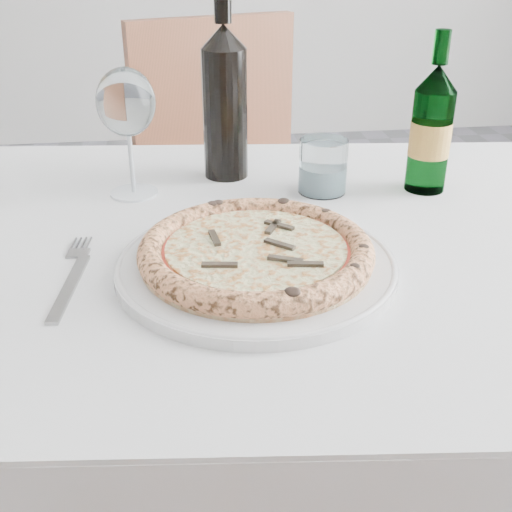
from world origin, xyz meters
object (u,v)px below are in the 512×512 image
object	(u,v)px
chair_far	(232,184)
plate	(256,264)
beer_bottle	(431,129)
wine_glass	(126,105)
wine_bottle	(225,101)
pizza	(256,251)
tumbler	(323,170)
dining_table	(247,296)

from	to	relation	value
chair_far	plate	xyz separation A→B (m)	(-0.05, -0.88, 0.23)
plate	beer_bottle	world-z (taller)	beer_bottle
wine_glass	wine_bottle	size ratio (longest dim) A/B	0.66
wine_bottle	pizza	bearing A→B (deg)	-89.04
wine_glass	beer_bottle	world-z (taller)	beer_bottle
tumbler	beer_bottle	xyz separation A→B (m)	(0.16, -0.01, 0.06)
chair_far	pizza	xyz separation A→B (m)	(-0.05, -0.88, 0.25)
chair_far	tumbler	distance (m)	0.69
tumbler	wine_bottle	bearing A→B (deg)	146.67
chair_far	plate	bearing A→B (deg)	-93.40
dining_table	beer_bottle	distance (m)	0.38
plate	wine_bottle	distance (m)	0.35
wine_glass	wine_bottle	distance (m)	0.16
pizza	plate	bearing A→B (deg)	16.22
pizza	wine_bottle	xyz separation A→B (m)	(-0.01, 0.34, 0.10)
plate	tumbler	size ratio (longest dim) A/B	4.04
pizza	beer_bottle	distance (m)	0.38
dining_table	wine_glass	bearing A→B (deg)	132.19
pizza	beer_bottle	size ratio (longest dim) A/B	1.17
plate	wine_glass	bearing A→B (deg)	119.69
beer_bottle	wine_bottle	bearing A→B (deg)	161.23
chair_far	wine_bottle	world-z (taller)	wine_bottle
pizza	tumbler	size ratio (longest dim) A/B	3.37
chair_far	wine_bottle	xyz separation A→B (m)	(-0.06, -0.54, 0.35)
beer_bottle	tumbler	bearing A→B (deg)	176.40
chair_far	wine_glass	world-z (taller)	wine_glass
dining_table	pizza	xyz separation A→B (m)	(-0.00, -0.10, 0.12)
wine_bottle	beer_bottle	bearing A→B (deg)	-18.77
chair_far	wine_glass	bearing A→B (deg)	-108.76
wine_glass	beer_bottle	bearing A→B (deg)	-4.68
chair_far	tumbler	bearing A→B (deg)	-82.56
dining_table	pizza	world-z (taller)	pizza
dining_table	wine_bottle	xyz separation A→B (m)	(-0.01, 0.24, 0.22)
wine_glass	beer_bottle	size ratio (longest dim) A/B	0.80
beer_bottle	wine_bottle	xyz separation A→B (m)	(-0.30, 0.10, 0.03)
wine_glass	tumbler	distance (m)	0.31
dining_table	tumbler	world-z (taller)	tumbler
beer_bottle	dining_table	bearing A→B (deg)	-155.83
wine_glass	tumbler	world-z (taller)	wine_glass
beer_bottle	wine_glass	bearing A→B (deg)	175.32
plate	wine_glass	world-z (taller)	wine_glass
pizza	beer_bottle	xyz separation A→B (m)	(0.30, 0.23, 0.07)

